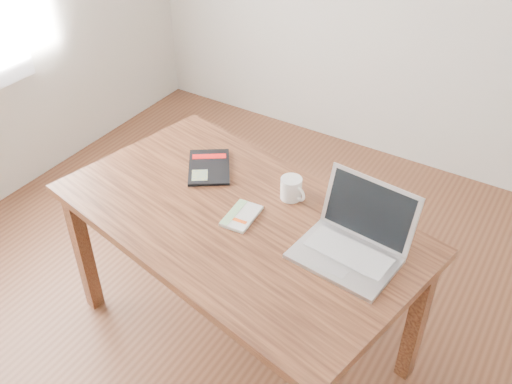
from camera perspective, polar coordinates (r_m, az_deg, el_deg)
The scene contains 6 objects.
room at distance 1.85m, azimuth -2.43°, elevation 9.59°, with size 4.04×4.04×2.70m.
desk at distance 2.35m, azimuth -1.81°, elevation -4.04°, with size 1.63×1.13×0.75m.
white_guidebook at distance 2.28m, azimuth -1.46°, elevation -2.41°, with size 0.12×0.19×0.02m.
black_guidebook at distance 2.56m, azimuth -4.72°, elevation 2.51°, with size 0.30×0.33×0.01m.
laptop at distance 2.13m, azimuth 9.69°, elevation -4.83°, with size 0.40×0.36×0.25m.
coffee_mug at distance 2.36m, azimuth 3.58°, elevation 0.37°, with size 0.13×0.09×0.10m.
Camera 1 is at (0.86, -1.35, 2.21)m, focal length 40.00 mm.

